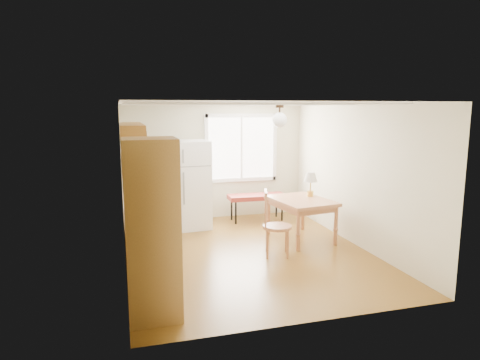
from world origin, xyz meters
name	(u,v)px	position (x,y,z in m)	size (l,w,h in m)	color
room_shell	(248,180)	(0.00, 0.00, 1.25)	(4.60, 5.60, 2.62)	#573612
kitchen_run	(145,221)	(-1.72, -0.63, 0.84)	(0.65, 3.40, 2.20)	brown
window_unit	(241,148)	(0.60, 2.47, 1.55)	(1.64, 0.05, 1.51)	white
pendant_light	(279,119)	(0.70, 0.40, 2.24)	(0.26, 0.26, 0.40)	black
refrigerator	(190,185)	(-0.67, 1.82, 0.89)	(0.78, 0.79, 1.78)	white
bench	(257,197)	(0.81, 1.97, 0.51)	(1.26, 0.49, 0.57)	maroon
dining_table	(301,205)	(1.17, 0.44, 0.66)	(1.09, 1.35, 0.77)	#A1623E
chair	(271,219)	(0.33, -0.25, 0.63)	(0.52, 0.52, 1.09)	#A1623E
table_lamp	(311,179)	(1.44, 0.64, 1.10)	(0.27, 0.27, 0.46)	gold
coffee_maker	(147,217)	(-1.72, -1.17, 1.03)	(0.22, 0.26, 0.37)	black
kettle	(137,209)	(-1.81, -0.56, 1.01)	(0.13, 0.13, 0.26)	#B7150D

